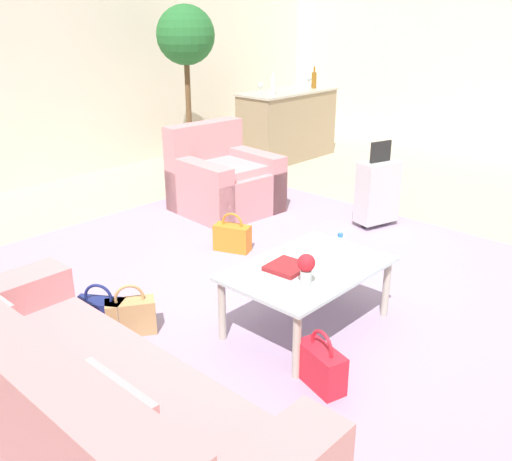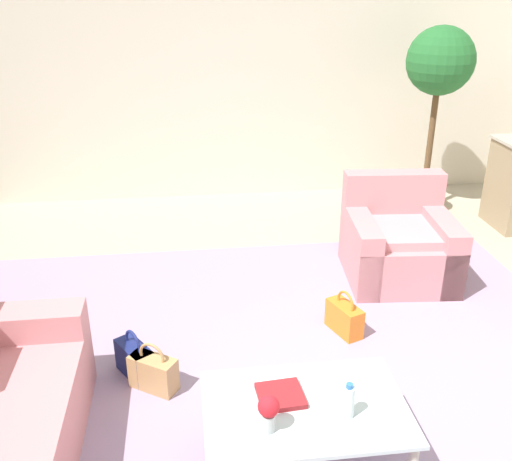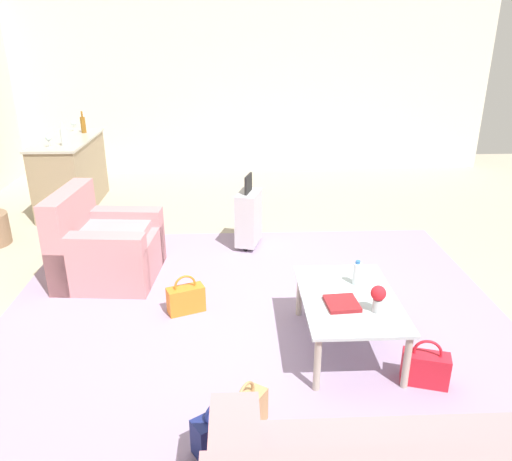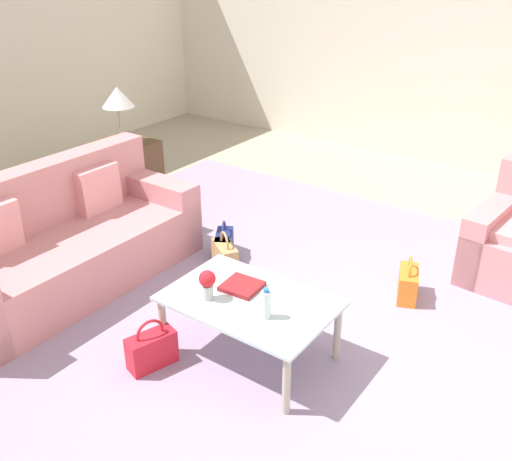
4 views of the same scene
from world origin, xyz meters
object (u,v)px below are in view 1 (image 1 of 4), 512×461
object	(u,v)px
bar_console	(287,124)
handbag_red	(321,366)
handbag_tan	(131,316)
water_bottle	(339,249)
wine_glass_leftmost	(260,86)
wine_bottle_clear	(273,86)
handbag_orange	(232,237)
wine_glass_left_of_centre	(309,79)
potted_ficus	(186,56)
suitcase_silver	(377,191)
coffee_table	(308,274)
couch	(70,429)
flower_vase	(306,267)
armchair	(222,182)
coffee_table_book	(287,267)
handbag_navy	(100,315)
wine_bottle_amber	(314,80)

from	to	relation	value
bar_console	handbag_red	size ratio (longest dim) A/B	4.26
handbag_tan	water_bottle	bearing A→B (deg)	-40.74
wine_glass_leftmost	wine_bottle_clear	world-z (taller)	wine_bottle_clear
wine_glass_leftmost	handbag_tan	size ratio (longest dim) A/B	0.43
water_bottle	handbag_orange	world-z (taller)	water_bottle
wine_glass_left_of_centre	potted_ficus	xyz separation A→B (m)	(-1.82, 0.56, 0.39)
suitcase_silver	handbag_tan	world-z (taller)	suitcase_silver
coffee_table	suitcase_silver	xyz separation A→B (m)	(2.00, 0.70, -0.04)
couch	suitcase_silver	size ratio (longest dim) A/B	2.55
flower_vase	potted_ficus	distance (m)	4.63
wine_glass_left_of_centre	handbag_tan	world-z (taller)	wine_glass_left_of_centre
flower_vase	bar_console	world-z (taller)	bar_console
armchair	wine_glass_left_of_centre	size ratio (longest dim) A/B	6.40
coffee_table_book	handbag_orange	xyz separation A→B (m)	(0.71, 1.21, -0.33)
wine_glass_leftmost	handbag_navy	xyz separation A→B (m)	(-3.96, -2.18, -0.94)
bar_console	handbag_navy	bearing A→B (deg)	-154.47
bar_console	potted_ficus	world-z (taller)	potted_ficus
coffee_table	wine_bottle_amber	world-z (taller)	wine_bottle_amber
wine_glass_leftmost	handbag_orange	distance (m)	3.17
flower_vase	wine_glass_left_of_centre	world-z (taller)	wine_glass_left_of_centre
wine_glass_left_of_centre	potted_ficus	size ratio (longest dim) A/B	0.07
wine_glass_leftmost	handbag_red	size ratio (longest dim) A/B	0.43
couch	potted_ficus	xyz separation A→B (m)	(4.00, 3.80, 1.14)
wine_glass_left_of_centre	handbag_navy	bearing A→B (deg)	-156.42
flower_vase	suitcase_silver	size ratio (longest dim) A/B	0.24
suitcase_silver	wine_bottle_clear	bearing A→B (deg)	65.30
flower_vase	bar_console	distance (m)	4.94
couch	armchair	bearing A→B (deg)	36.20
bar_console	wine_bottle_clear	bearing A→B (deg)	-165.15
wine_glass_left_of_centre	handbag_orange	xyz separation A→B (m)	(-3.43, -1.85, -0.94)
flower_vase	suitcase_silver	distance (m)	2.39
bar_console	handbag_orange	size ratio (longest dim) A/B	4.26
suitcase_silver	flower_vase	bearing A→B (deg)	-159.05
armchair	wine_bottle_clear	xyz separation A→B (m)	(1.74, 0.81, 0.78)
wine_bottle_clear	handbag_orange	xyz separation A→B (m)	(-2.46, -1.69, -0.95)
coffee_table_book	potted_ficus	xyz separation A→B (m)	(2.32, 3.62, 1.00)
armchair	bar_console	bearing A→B (deg)	22.93
wine_bottle_amber	suitcase_silver	world-z (taller)	wine_bottle_amber
coffee_table	flower_vase	bearing A→B (deg)	-145.71
bar_console	handbag_tan	xyz separation A→B (m)	(-4.35, -2.30, -0.37)
coffee_table_book	wine_glass_left_of_centre	size ratio (longest dim) A/B	1.57
armchair	coffee_table_book	distance (m)	2.54
wine_bottle_clear	water_bottle	bearing A→B (deg)	-132.76
bar_console	wine_glass_left_of_centre	distance (m)	0.77
water_bottle	handbag_red	xyz separation A→B (m)	(-0.66, -0.36, -0.41)
flower_vase	bar_console	bearing A→B (deg)	41.14
flower_vase	handbag_orange	xyz separation A→B (m)	(0.81, 1.44, -0.44)
coffee_table_book	couch	bearing A→B (deg)	-178.40
wine_glass_leftmost	handbag_navy	distance (m)	4.62
coffee_table	bar_console	distance (m)	4.68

